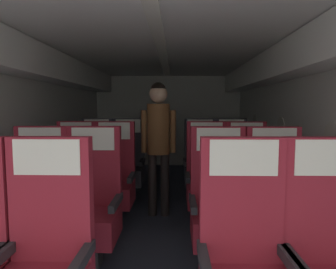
# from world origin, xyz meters

# --- Properties ---
(ground) EXTENTS (3.62, 7.17, 0.02)m
(ground) POSITION_xyz_m (0.00, 3.38, -0.01)
(ground) COLOR #2D3342
(fuselage_shell) EXTENTS (3.50, 6.82, 2.15)m
(fuselage_shell) POSITION_xyz_m (0.00, 3.64, 1.56)
(fuselage_shell) COLOR silver
(fuselage_shell) RESTS_ON ground
(seat_a_left_aisle) EXTENTS (0.50, 0.47, 1.20)m
(seat_a_left_aisle) POSITION_xyz_m (-0.54, 1.39, 0.50)
(seat_a_left_aisle) COLOR #38383D
(seat_a_left_aisle) RESTS_ON ground
(seat_a_right_aisle) EXTENTS (0.50, 0.47, 1.20)m
(seat_a_right_aisle) POSITION_xyz_m (1.02, 1.41, 0.50)
(seat_a_right_aisle) COLOR #38383D
(seat_a_right_aisle) RESTS_ON ground
(seat_a_right_window) EXTENTS (0.50, 0.47, 1.20)m
(seat_a_right_window) POSITION_xyz_m (0.55, 1.40, 0.50)
(seat_a_right_window) COLOR #38383D
(seat_a_right_window) RESTS_ON ground
(seat_b_left_window) EXTENTS (0.50, 0.47, 1.20)m
(seat_b_left_window) POSITION_xyz_m (-1.02, 2.33, 0.50)
(seat_b_left_window) COLOR #38383D
(seat_b_left_window) RESTS_ON ground
(seat_b_left_aisle) EXTENTS (0.50, 0.47, 1.20)m
(seat_b_left_aisle) POSITION_xyz_m (-0.55, 2.34, 0.50)
(seat_b_left_aisle) COLOR #38383D
(seat_b_left_aisle) RESTS_ON ground
(seat_b_right_aisle) EXTENTS (0.50, 0.47, 1.20)m
(seat_b_right_aisle) POSITION_xyz_m (1.02, 2.32, 0.50)
(seat_b_right_aisle) COLOR #38383D
(seat_b_right_aisle) RESTS_ON ground
(seat_b_right_window) EXTENTS (0.50, 0.47, 1.20)m
(seat_b_right_window) POSITION_xyz_m (0.55, 2.33, 0.50)
(seat_b_right_window) COLOR #38383D
(seat_b_right_window) RESTS_ON ground
(seat_c_left_window) EXTENTS (0.50, 0.47, 1.20)m
(seat_c_left_window) POSITION_xyz_m (-1.02, 3.27, 0.50)
(seat_c_left_window) COLOR #38383D
(seat_c_left_window) RESTS_ON ground
(seat_c_left_aisle) EXTENTS (0.50, 0.47, 1.20)m
(seat_c_left_aisle) POSITION_xyz_m (-0.55, 3.25, 0.50)
(seat_c_left_aisle) COLOR #38383D
(seat_c_left_aisle) RESTS_ON ground
(seat_c_right_aisle) EXTENTS (0.50, 0.47, 1.20)m
(seat_c_right_aisle) POSITION_xyz_m (1.01, 3.25, 0.50)
(seat_c_right_aisle) COLOR #38383D
(seat_c_right_aisle) RESTS_ON ground
(seat_c_right_window) EXTENTS (0.50, 0.47, 1.20)m
(seat_c_right_window) POSITION_xyz_m (0.54, 3.27, 0.50)
(seat_c_right_window) COLOR #38383D
(seat_c_right_window) RESTS_ON ground
(seat_d_left_window) EXTENTS (0.50, 0.47, 1.20)m
(seat_d_left_window) POSITION_xyz_m (-1.02, 4.19, 0.50)
(seat_d_left_window) COLOR #38383D
(seat_d_left_window) RESTS_ON ground
(seat_d_left_aisle) EXTENTS (0.50, 0.47, 1.20)m
(seat_d_left_aisle) POSITION_xyz_m (-0.54, 4.18, 0.50)
(seat_d_left_aisle) COLOR #38383D
(seat_d_left_aisle) RESTS_ON ground
(seat_d_right_aisle) EXTENTS (0.50, 0.47, 1.20)m
(seat_d_right_aisle) POSITION_xyz_m (1.02, 4.20, 0.50)
(seat_d_right_aisle) COLOR #38383D
(seat_d_right_aisle) RESTS_ON ground
(seat_d_right_window) EXTENTS (0.50, 0.47, 1.20)m
(seat_d_right_window) POSITION_xyz_m (0.54, 4.19, 0.50)
(seat_d_right_window) COLOR #38383D
(seat_d_right_window) RESTS_ON ground
(flight_attendant) EXTENTS (0.43, 0.28, 1.67)m
(flight_attendant) POSITION_xyz_m (-0.04, 3.50, 1.04)
(flight_attendant) COLOR black
(flight_attendant) RESTS_ON ground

